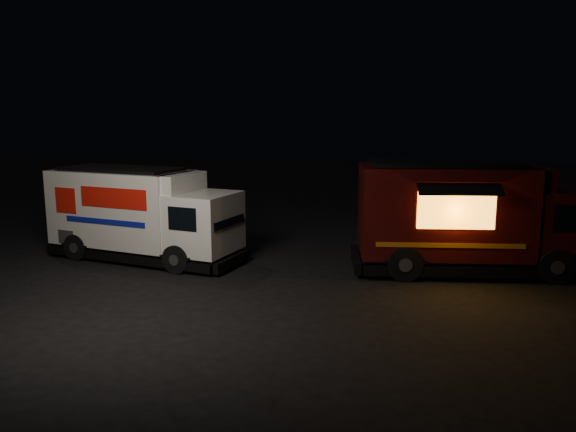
# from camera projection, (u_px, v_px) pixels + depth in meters

# --- Properties ---
(ground) EXTENTS (80.00, 80.00, 0.00)m
(ground) POSITION_uv_depth(u_px,v_px,m) (194.00, 278.00, 15.33)
(ground) COLOR black
(ground) RESTS_ON ground
(white_truck) EXTENTS (6.52, 3.40, 2.82)m
(white_truck) POSITION_uv_depth(u_px,v_px,m) (145.00, 214.00, 17.12)
(white_truck) COLOR silver
(white_truck) RESTS_ON ground
(red_truck) EXTENTS (6.99, 3.33, 3.13)m
(red_truck) POSITION_uv_depth(u_px,v_px,m) (474.00, 217.00, 15.79)
(red_truck) COLOR #380A0B
(red_truck) RESTS_ON ground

